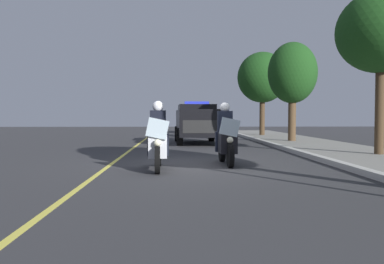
% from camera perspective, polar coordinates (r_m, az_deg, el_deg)
% --- Properties ---
extents(ground_plane, '(80.00, 80.00, 0.00)m').
position_cam_1_polar(ground_plane, '(11.15, 0.02, -4.64)').
color(ground_plane, '#333335').
extents(curb_strip, '(48.00, 0.24, 0.15)m').
position_cam_1_polar(curb_strip, '(11.92, 18.83, -3.95)').
color(curb_strip, '#B7B5AD').
rests_on(curb_strip, ground).
extents(lane_stripe_center, '(48.00, 0.12, 0.01)m').
position_cam_1_polar(lane_stripe_center, '(11.29, -11.45, -4.58)').
color(lane_stripe_center, '#E0D14C').
rests_on(lane_stripe_center, ground).
extents(police_motorcycle_lead_left, '(2.14, 0.58, 1.72)m').
position_cam_1_polar(police_motorcycle_lead_left, '(10.16, -4.79, -1.36)').
color(police_motorcycle_lead_left, black).
rests_on(police_motorcycle_lead_left, ground).
extents(police_motorcycle_lead_right, '(2.14, 0.58, 1.72)m').
position_cam_1_polar(police_motorcycle_lead_right, '(11.28, 4.76, -1.01)').
color(police_motorcycle_lead_right, black).
rests_on(police_motorcycle_lead_right, ground).
extents(police_suv, '(4.96, 2.20, 2.05)m').
position_cam_1_polar(police_suv, '(19.93, 0.68, 1.47)').
color(police_suv, black).
rests_on(police_suv, ground).
extents(tree_mid_block, '(2.85, 2.85, 5.28)m').
position_cam_1_polar(tree_mid_block, '(14.79, 24.96, 12.52)').
color(tree_mid_block, '#42301E').
rests_on(tree_mid_block, sidewalk_strip).
extents(tree_far_back, '(2.44, 2.44, 4.92)m').
position_cam_1_polar(tree_far_back, '(21.09, 13.89, 7.95)').
color(tree_far_back, '#4C3823').
rests_on(tree_far_back, sidewalk_strip).
extents(tree_behind_suv, '(3.25, 3.25, 5.41)m').
position_cam_1_polar(tree_behind_suv, '(27.15, 9.83, 7.51)').
color(tree_behind_suv, '#42301E').
rests_on(tree_behind_suv, sidewalk_strip).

